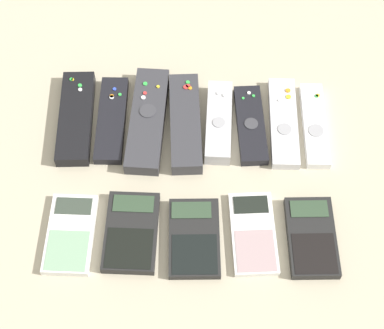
{
  "coord_description": "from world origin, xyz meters",
  "views": [
    {
      "loc": [
        0.01,
        -0.53,
        0.94
      ],
      "look_at": [
        0.0,
        0.04,
        0.01
      ],
      "focal_mm": 60.0,
      "sensor_mm": 36.0,
      "label": 1
    }
  ],
  "objects_px": {
    "remote_2": "(148,120)",
    "calculator_0": "(70,234)",
    "remote_1": "(112,119)",
    "calculator_3": "(253,233)",
    "remote_4": "(219,122)",
    "remote_7": "(314,125)",
    "remote_5": "(251,125)",
    "remote_6": "(283,122)",
    "calculator_2": "(194,238)",
    "remote_3": "(185,123)",
    "calculator_4": "(312,237)",
    "remote_0": "(76,118)",
    "calculator_1": "(131,232)"
  },
  "relations": [
    {
      "from": "remote_2",
      "to": "calculator_0",
      "type": "bearing_deg",
      "value": -113.99
    },
    {
      "from": "calculator_2",
      "to": "remote_2",
      "type": "bearing_deg",
      "value": 109.41
    },
    {
      "from": "remote_2",
      "to": "calculator_3",
      "type": "distance_m",
      "value": 0.28
    },
    {
      "from": "remote_0",
      "to": "remote_6",
      "type": "height_order",
      "value": "remote_0"
    },
    {
      "from": "calculator_4",
      "to": "calculator_3",
      "type": "bearing_deg",
      "value": 173.9
    },
    {
      "from": "remote_1",
      "to": "calculator_3",
      "type": "relative_size",
      "value": 1.22
    },
    {
      "from": "remote_1",
      "to": "remote_3",
      "type": "distance_m",
      "value": 0.13
    },
    {
      "from": "remote_1",
      "to": "calculator_0",
      "type": "bearing_deg",
      "value": -102.05
    },
    {
      "from": "remote_5",
      "to": "calculator_0",
      "type": "height_order",
      "value": "remote_5"
    },
    {
      "from": "calculator_3",
      "to": "remote_1",
      "type": "bearing_deg",
      "value": 135.11
    },
    {
      "from": "remote_5",
      "to": "calculator_4",
      "type": "xyz_separation_m",
      "value": [
        0.09,
        -0.22,
        0.0
      ]
    },
    {
      "from": "remote_4",
      "to": "calculator_2",
      "type": "distance_m",
      "value": 0.23
    },
    {
      "from": "calculator_1",
      "to": "calculator_0",
      "type": "bearing_deg",
      "value": -176.1
    },
    {
      "from": "remote_2",
      "to": "calculator_3",
      "type": "height_order",
      "value": "remote_2"
    },
    {
      "from": "remote_2",
      "to": "calculator_3",
      "type": "relative_size",
      "value": 1.48
    },
    {
      "from": "remote_4",
      "to": "calculator_1",
      "type": "height_order",
      "value": "remote_4"
    },
    {
      "from": "remote_1",
      "to": "calculator_0",
      "type": "distance_m",
      "value": 0.23
    },
    {
      "from": "remote_4",
      "to": "remote_7",
      "type": "height_order",
      "value": "remote_4"
    },
    {
      "from": "remote_1",
      "to": "calculator_0",
      "type": "xyz_separation_m",
      "value": [
        -0.05,
        -0.22,
        -0.0
      ]
    },
    {
      "from": "calculator_1",
      "to": "calculator_2",
      "type": "distance_m",
      "value": 0.1
    },
    {
      "from": "remote_6",
      "to": "calculator_3",
      "type": "distance_m",
      "value": 0.22
    },
    {
      "from": "remote_5",
      "to": "calculator_1",
      "type": "bearing_deg",
      "value": -136.56
    },
    {
      "from": "calculator_1",
      "to": "calculator_4",
      "type": "bearing_deg",
      "value": 0.61
    },
    {
      "from": "remote_7",
      "to": "calculator_1",
      "type": "bearing_deg",
      "value": -145.51
    },
    {
      "from": "remote_2",
      "to": "calculator_3",
      "type": "bearing_deg",
      "value": -46.86
    },
    {
      "from": "calculator_0",
      "to": "calculator_4",
      "type": "bearing_deg",
      "value": 1.24
    },
    {
      "from": "calculator_3",
      "to": "remote_7",
      "type": "bearing_deg",
      "value": 58.04
    },
    {
      "from": "remote_5",
      "to": "remote_6",
      "type": "distance_m",
      "value": 0.06
    },
    {
      "from": "remote_2",
      "to": "remote_5",
      "type": "distance_m",
      "value": 0.18
    },
    {
      "from": "remote_3",
      "to": "calculator_1",
      "type": "height_order",
      "value": "remote_3"
    },
    {
      "from": "remote_0",
      "to": "remote_6",
      "type": "relative_size",
      "value": 1.04
    },
    {
      "from": "remote_4",
      "to": "remote_7",
      "type": "distance_m",
      "value": 0.17
    },
    {
      "from": "remote_2",
      "to": "calculator_4",
      "type": "relative_size",
      "value": 1.56
    },
    {
      "from": "remote_1",
      "to": "remote_4",
      "type": "relative_size",
      "value": 1.09
    },
    {
      "from": "remote_0",
      "to": "remote_1",
      "type": "bearing_deg",
      "value": -2.69
    },
    {
      "from": "remote_1",
      "to": "remote_3",
      "type": "xyz_separation_m",
      "value": [
        0.13,
        -0.01,
        0.01
      ]
    },
    {
      "from": "remote_0",
      "to": "remote_7",
      "type": "distance_m",
      "value": 0.43
    },
    {
      "from": "remote_7",
      "to": "remote_3",
      "type": "bearing_deg",
      "value": -179.33
    },
    {
      "from": "remote_0",
      "to": "remote_4",
      "type": "xyz_separation_m",
      "value": [
        0.26,
        -0.01,
        0.0
      ]
    },
    {
      "from": "remote_4",
      "to": "calculator_1",
      "type": "distance_m",
      "value": 0.26
    },
    {
      "from": "remote_5",
      "to": "calculator_3",
      "type": "relative_size",
      "value": 1.12
    },
    {
      "from": "calculator_0",
      "to": "calculator_3",
      "type": "xyz_separation_m",
      "value": [
        0.29,
        0.01,
        -0.0
      ]
    },
    {
      "from": "remote_6",
      "to": "calculator_0",
      "type": "distance_m",
      "value": 0.42
    },
    {
      "from": "remote_1",
      "to": "remote_7",
      "type": "distance_m",
      "value": 0.36
    },
    {
      "from": "remote_3",
      "to": "remote_7",
      "type": "relative_size",
      "value": 1.15
    },
    {
      "from": "calculator_1",
      "to": "calculator_4",
      "type": "xyz_separation_m",
      "value": [
        0.29,
        -0.01,
        0.0
      ]
    },
    {
      "from": "remote_3",
      "to": "remote_5",
      "type": "xyz_separation_m",
      "value": [
        0.12,
        0.0,
        -0.01
      ]
    },
    {
      "from": "calculator_0",
      "to": "calculator_4",
      "type": "height_order",
      "value": "calculator_4"
    },
    {
      "from": "remote_2",
      "to": "calculator_0",
      "type": "relative_size",
      "value": 1.55
    },
    {
      "from": "remote_5",
      "to": "calculator_3",
      "type": "distance_m",
      "value": 0.21
    }
  ]
}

